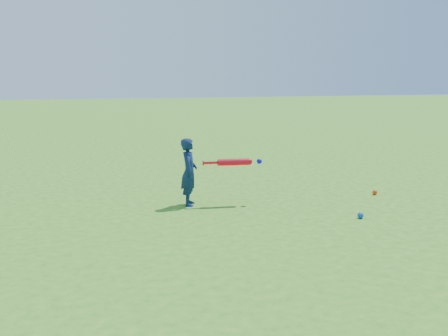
% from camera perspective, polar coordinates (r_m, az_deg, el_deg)
% --- Properties ---
extents(ground, '(80.00, 80.00, 0.00)m').
position_cam_1_polar(ground, '(6.93, -2.71, -4.66)').
color(ground, '#35761C').
rests_on(ground, ground).
extents(child, '(0.32, 0.40, 0.96)m').
position_cam_1_polar(child, '(7.03, -4.02, -0.46)').
color(child, '#0F1F49').
rests_on(child, ground).
extents(ground_ball_red, '(0.07, 0.07, 0.07)m').
position_cam_1_polar(ground_ball_red, '(8.07, 16.85, -2.68)').
color(ground_ball_red, red).
rests_on(ground_ball_red, ground).
extents(ground_ball_blue, '(0.08, 0.08, 0.08)m').
position_cam_1_polar(ground_ball_blue, '(6.68, 15.34, -5.24)').
color(ground_ball_blue, blue).
rests_on(ground_ball_blue, ground).
extents(bat_swing, '(0.85, 0.18, 0.10)m').
position_cam_1_polar(bat_swing, '(7.06, 1.39, 0.70)').
color(bat_swing, red).
rests_on(bat_swing, ground).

